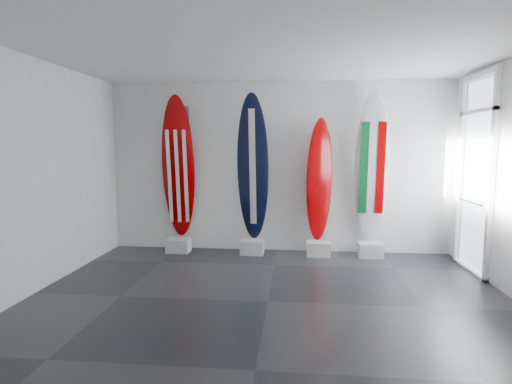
# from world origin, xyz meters

# --- Properties ---
(floor) EXTENTS (6.00, 6.00, 0.00)m
(floor) POSITION_xyz_m (0.00, 0.00, 0.00)
(floor) COLOR black
(floor) RESTS_ON ground
(ceiling) EXTENTS (6.00, 6.00, 0.00)m
(ceiling) POSITION_xyz_m (0.00, 0.00, 3.00)
(ceiling) COLOR white
(ceiling) RESTS_ON wall_back
(wall_back) EXTENTS (6.00, 0.00, 6.00)m
(wall_back) POSITION_xyz_m (0.00, 2.50, 1.50)
(wall_back) COLOR silver
(wall_back) RESTS_ON ground
(wall_front) EXTENTS (6.00, 0.00, 6.00)m
(wall_front) POSITION_xyz_m (0.00, -2.50, 1.50)
(wall_front) COLOR silver
(wall_front) RESTS_ON ground
(wall_left) EXTENTS (0.00, 5.00, 5.00)m
(wall_left) POSITION_xyz_m (-3.00, 0.00, 1.50)
(wall_left) COLOR silver
(wall_left) RESTS_ON ground
(display_block_usa) EXTENTS (0.40, 0.30, 0.24)m
(display_block_usa) POSITION_xyz_m (-1.74, 2.18, 0.12)
(display_block_usa) COLOR silver
(display_block_usa) RESTS_ON floor
(surfboard_usa) EXTENTS (0.61, 0.48, 2.52)m
(surfboard_usa) POSITION_xyz_m (-1.74, 2.28, 1.49)
(surfboard_usa) COLOR #990103
(surfboard_usa) RESTS_ON display_block_usa
(display_block_navy) EXTENTS (0.40, 0.30, 0.24)m
(display_block_navy) POSITION_xyz_m (-0.42, 2.18, 0.12)
(display_block_navy) COLOR silver
(display_block_navy) RESTS_ON floor
(surfboard_navy) EXTENTS (0.61, 0.34, 2.54)m
(surfboard_navy) POSITION_xyz_m (-0.42, 2.28, 1.51)
(surfboard_navy) COLOR black
(surfboard_navy) RESTS_ON display_block_navy
(display_block_swiss) EXTENTS (0.40, 0.30, 0.24)m
(display_block_swiss) POSITION_xyz_m (0.72, 2.18, 0.12)
(display_block_swiss) COLOR silver
(display_block_swiss) RESTS_ON floor
(surfboard_swiss) EXTENTS (0.50, 0.33, 2.11)m
(surfboard_swiss) POSITION_xyz_m (0.72, 2.28, 1.30)
(surfboard_swiss) COLOR #990103
(surfboard_swiss) RESTS_ON display_block_swiss
(display_block_italy) EXTENTS (0.40, 0.30, 0.24)m
(display_block_italy) POSITION_xyz_m (1.60, 2.18, 0.12)
(display_block_italy) COLOR silver
(display_block_italy) RESTS_ON floor
(surfboard_italy) EXTENTS (0.58, 0.27, 2.53)m
(surfboard_italy) POSITION_xyz_m (1.60, 2.28, 1.50)
(surfboard_italy) COLOR silver
(surfboard_italy) RESTS_ON display_block_italy
(wall_outlet) EXTENTS (0.09, 0.02, 0.13)m
(wall_outlet) POSITION_xyz_m (-2.45, 2.48, 0.35)
(wall_outlet) COLOR silver
(wall_outlet) RESTS_ON wall_back
(glass_door) EXTENTS (0.12, 1.16, 2.85)m
(glass_door) POSITION_xyz_m (2.97, 1.55, 1.43)
(glass_door) COLOR white
(glass_door) RESTS_ON floor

